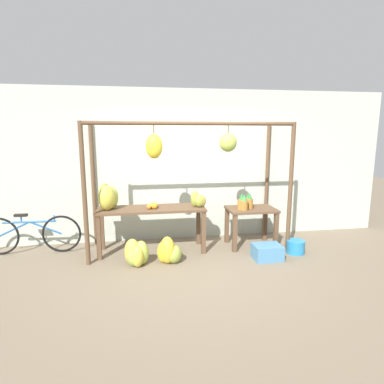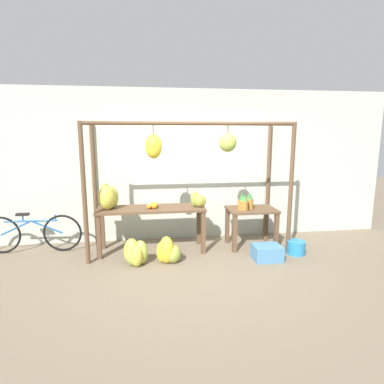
% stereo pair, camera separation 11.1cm
% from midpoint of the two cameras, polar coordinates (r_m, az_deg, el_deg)
% --- Properties ---
extents(ground_plane, '(20.00, 20.00, 0.00)m').
position_cam_midpoint_polar(ground_plane, '(4.99, 0.24, -13.24)').
color(ground_plane, '#756651').
extents(shop_wall_back, '(8.00, 0.08, 2.80)m').
position_cam_midpoint_polar(shop_wall_back, '(6.06, -2.09, 4.72)').
color(shop_wall_back, '#B7C1B2').
rests_on(shop_wall_back, ground_plane).
extents(stall_awning, '(3.35, 1.16, 2.18)m').
position_cam_midpoint_polar(stall_awning, '(5.19, -1.06, 5.33)').
color(stall_awning, brown).
rests_on(stall_awning, ground_plane).
extents(display_table_main, '(1.80, 0.58, 0.77)m').
position_cam_midpoint_polar(display_table_main, '(5.47, -7.79, -4.00)').
color(display_table_main, brown).
rests_on(display_table_main, ground_plane).
extents(display_table_side, '(0.84, 0.60, 0.69)m').
position_cam_midpoint_polar(display_table_side, '(5.80, 9.91, -4.34)').
color(display_table_side, brown).
rests_on(display_table_side, ground_plane).
extents(banana_pile_on_table, '(0.40, 0.48, 0.42)m').
position_cam_midpoint_polar(banana_pile_on_table, '(5.45, -15.35, -0.90)').
color(banana_pile_on_table, '#9EB247').
rests_on(banana_pile_on_table, display_table_main).
extents(orange_pile, '(0.19, 0.20, 0.10)m').
position_cam_midpoint_polar(orange_pile, '(5.39, -7.49, -2.46)').
color(orange_pile, orange).
rests_on(orange_pile, display_table_main).
extents(pineapple_cluster, '(0.30, 0.31, 0.29)m').
position_cam_midpoint_polar(pineapple_cluster, '(5.68, 8.89, -1.83)').
color(pineapple_cluster, '#A3702D').
rests_on(pineapple_cluster, display_table_side).
extents(banana_pile_ground_left, '(0.44, 0.41, 0.42)m').
position_cam_midpoint_polar(banana_pile_ground_left, '(5.08, -10.48, -10.76)').
color(banana_pile_ground_left, '#9EB247').
rests_on(banana_pile_ground_left, ground_plane).
extents(banana_pile_ground_right, '(0.47, 0.37, 0.43)m').
position_cam_midpoint_polar(banana_pile_ground_right, '(5.10, -4.91, -10.58)').
color(banana_pile_ground_right, '#9EB247').
rests_on(banana_pile_ground_right, ground_plane).
extents(fruit_crate_white, '(0.44, 0.35, 0.24)m').
position_cam_midpoint_polar(fruit_crate_white, '(5.37, 12.63, -10.37)').
color(fruit_crate_white, '#4C84B2').
rests_on(fruit_crate_white, ground_plane).
extents(blue_bucket, '(0.30, 0.30, 0.22)m').
position_cam_midpoint_polar(blue_bucket, '(5.75, 17.39, -9.27)').
color(blue_bucket, teal).
rests_on(blue_bucket, ground_plane).
extents(parked_bicycle, '(1.64, 0.09, 0.69)m').
position_cam_midpoint_polar(parked_bicycle, '(6.08, -27.25, -6.66)').
color(parked_bicycle, black).
rests_on(parked_bicycle, ground_plane).
extents(papaya_pile, '(0.28, 0.21, 0.28)m').
position_cam_midpoint_polar(papaya_pile, '(5.44, 0.58, -1.46)').
color(papaya_pile, '#B2993D').
rests_on(papaya_pile, display_table_main).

